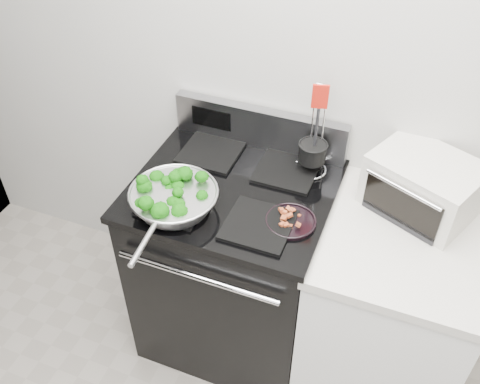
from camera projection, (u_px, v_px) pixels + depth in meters
The scene contains 8 objects.
back_wall at pixel (340, 71), 2.01m from camera, with size 4.00×0.02×2.70m, color beige.
gas_range at pixel (234, 263), 2.43m from camera, with size 0.79×0.69×1.13m.
counter at pixel (384, 313), 2.25m from camera, with size 0.62×0.68×0.92m.
skillet at pixel (174, 198), 1.99m from camera, with size 0.34×0.54×0.07m.
broccoli_pile at pixel (173, 194), 1.98m from camera, with size 0.27×0.27×0.09m, color #063304, non-canonical shape.
bacon_plate at pixel (291, 219), 1.96m from camera, with size 0.19×0.19×0.04m.
utensil_holder at pixel (312, 157), 2.15m from camera, with size 0.13×0.13×0.41m.
toaster_oven at pixel (423, 185), 2.01m from camera, with size 0.47×0.42×0.22m.
Camera 1 is at (0.31, -0.07, 2.33)m, focal length 40.00 mm.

